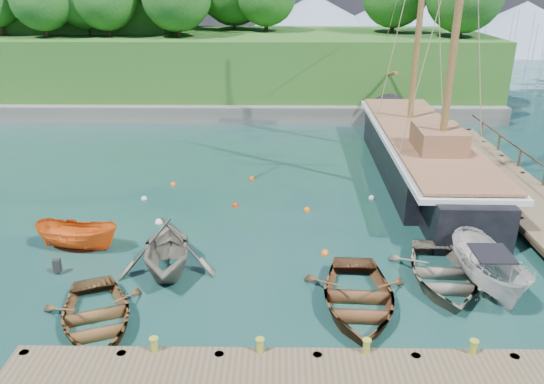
{
  "coord_description": "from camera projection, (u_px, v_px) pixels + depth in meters",
  "views": [
    {
      "loc": [
        -0.52,
        -17.3,
        10.46
      ],
      "look_at": [
        -0.77,
        3.51,
        2.0
      ],
      "focal_mm": 35.0,
      "sensor_mm": 36.0,
      "label": 1
    }
  ],
  "objects": [
    {
      "name": "mooring_buoy_4",
      "position": [
        173.0,
        185.0,
        28.68
      ],
      "size": [
        0.32,
        0.32,
        0.32
      ],
      "primitive_type": "sphere",
      "color": "#E25613",
      "rests_on": "ground"
    },
    {
      "name": "mooring_buoy_1",
      "position": [
        235.0,
        206.0,
        26.08
      ],
      "size": [
        0.31,
        0.31,
        0.31
      ],
      "primitive_type": "sphere",
      "color": "red",
      "rests_on": "ground"
    },
    {
      "name": "schooner",
      "position": [
        421.0,
        157.0,
        29.92
      ],
      "size": [
        4.88,
        25.58,
        18.41
      ],
      "rotation": [
        0.0,
        0.0,
        -0.02
      ],
      "color": "black",
      "rests_on": "ground"
    },
    {
      "name": "headland",
      "position": [
        140.0,
        37.0,
        47.07
      ],
      "size": [
        51.0,
        19.31,
        12.9
      ],
      "color": "#474744",
      "rests_on": "ground"
    },
    {
      "name": "rowboat_3",
      "position": [
        441.0,
        283.0,
        19.53
      ],
      "size": [
        3.79,
        5.1,
        1.01
      ],
      "primitive_type": "imported",
      "rotation": [
        0.0,
        0.0,
        -0.06
      ],
      "color": "#605B4D",
      "rests_on": "ground"
    },
    {
      "name": "mooring_buoy_3",
      "position": [
        372.0,
        199.0,
        26.95
      ],
      "size": [
        0.31,
        0.31,
        0.31
      ],
      "primitive_type": "sphere",
      "color": "silver",
      "rests_on": "ground"
    },
    {
      "name": "dock_east",
      "position": [
        521.0,
        196.0,
        26.15
      ],
      "size": [
        3.2,
        24.0,
        1.1
      ],
      "color": "brown",
      "rests_on": "ground"
    },
    {
      "name": "motorboat_orange",
      "position": [
        80.0,
        249.0,
        21.99
      ],
      "size": [
        3.8,
        1.99,
        1.4
      ],
      "primitive_type": "imported",
      "rotation": [
        0.0,
        0.0,
        1.39
      ],
      "color": "orange",
      "rests_on": "ground"
    },
    {
      "name": "mooring_buoy_5",
      "position": [
        252.0,
        180.0,
        29.48
      ],
      "size": [
        0.35,
        0.35,
        0.35
      ],
      "primitive_type": "sphere",
      "color": "#CF6111",
      "rests_on": "ground"
    },
    {
      "name": "mooring_buoy_2",
      "position": [
        307.0,
        211.0,
        25.56
      ],
      "size": [
        0.32,
        0.32,
        0.32
      ],
      "primitive_type": "sphere",
      "color": "#E46506",
      "rests_on": "ground"
    },
    {
      "name": "ground",
      "position": [
        291.0,
        276.0,
        19.96
      ],
      "size": [
        160.0,
        160.0,
        0.0
      ],
      "primitive_type": "plane",
      "color": "#10312C",
      "rests_on": "ground"
    },
    {
      "name": "rowboat_0",
      "position": [
        97.0,
        326.0,
        17.1
      ],
      "size": [
        4.67,
        5.44,
        0.95
      ],
      "primitive_type": "imported",
      "rotation": [
        0.0,
        0.0,
        0.36
      ],
      "color": "brown",
      "rests_on": "ground"
    },
    {
      "name": "bollard_2",
      "position": [
        365.0,
        370.0,
        15.21
      ],
      "size": [
        0.26,
        0.26,
        0.45
      ],
      "primitive_type": "cylinder",
      "color": "olive",
      "rests_on": "ground"
    },
    {
      "name": "bollard_3",
      "position": [
        469.0,
        370.0,
        15.18
      ],
      "size": [
        0.26,
        0.26,
        0.45
      ],
      "primitive_type": "cylinder",
      "color": "olive",
      "rests_on": "ground"
    },
    {
      "name": "bollard_0",
      "position": [
        157.0,
        368.0,
        15.28
      ],
      "size": [
        0.26,
        0.26,
        0.45
      ],
      "primitive_type": "cylinder",
      "color": "olive",
      "rests_on": "ground"
    },
    {
      "name": "mooring_buoy_7",
      "position": [
        325.0,
        254.0,
        21.56
      ],
      "size": [
        0.35,
        0.35,
        0.35
      ],
      "primitive_type": "sphere",
      "color": "#D35E19",
      "rests_on": "ground"
    },
    {
      "name": "bollard_1",
      "position": [
        260.0,
        369.0,
        15.25
      ],
      "size": [
        0.26,
        0.26,
        0.45
      ],
      "primitive_type": "cylinder",
      "color": "olive",
      "rests_on": "ground"
    },
    {
      "name": "mooring_buoy_6",
      "position": [
        144.0,
        199.0,
        26.87
      ],
      "size": [
        0.29,
        0.29,
        0.29
      ],
      "primitive_type": "sphere",
      "color": "silver",
      "rests_on": "ground"
    },
    {
      "name": "rowboat_1",
      "position": [
        168.0,
        271.0,
        20.31
      ],
      "size": [
        4.21,
        4.72,
        2.26
      ],
      "primitive_type": "imported",
      "rotation": [
        0.0,
        0.0,
        0.13
      ],
      "color": "#686458",
      "rests_on": "ground"
    },
    {
      "name": "mooring_buoy_0",
      "position": [
        159.0,
        223.0,
        24.3
      ],
      "size": [
        0.36,
        0.36,
        0.36
      ],
      "primitive_type": "sphere",
      "color": "silver",
      "rests_on": "ground"
    },
    {
      "name": "cabin_boat_white",
      "position": [
        486.0,
        288.0,
        19.2
      ],
      "size": [
        2.2,
        4.76,
        1.78
      ],
      "primitive_type": "imported",
      "rotation": [
        0.0,
        0.0,
        0.1
      ],
      "color": "silver",
      "rests_on": "ground"
    },
    {
      "name": "distant_ridge",
      "position": [
        309.0,
        19.0,
        83.12
      ],
      "size": [
        117.0,
        40.0,
        10.0
      ],
      "color": "#728CA5",
      "rests_on": "ground"
    },
    {
      "name": "rowboat_2",
      "position": [
        357.0,
        308.0,
        18.03
      ],
      "size": [
        3.95,
        5.33,
        1.06
      ],
      "primitive_type": "imported",
      "rotation": [
        0.0,
        0.0,
        -0.06
      ],
      "color": "#52321B",
      "rests_on": "ground"
    }
  ]
}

